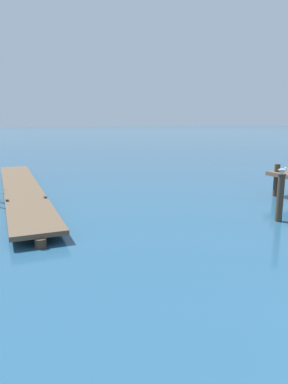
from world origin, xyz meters
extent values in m
cube|color=brown|center=(-6.57, 17.66, 0.37)|extent=(2.45, 16.97, 0.16)
cylinder|color=#3D3023|center=(-6.25, 9.21, 0.15)|extent=(0.36, 0.36, 0.29)
cylinder|color=#3D3023|center=(-6.46, 14.85, 0.15)|extent=(0.36, 0.36, 0.29)
cylinder|color=#3D3023|center=(-6.68, 20.48, 0.15)|extent=(0.36, 0.36, 0.29)
cylinder|color=#3D3023|center=(-6.90, 26.12, 0.15)|extent=(0.36, 0.36, 0.29)
cube|color=#333338|center=(-7.24, 14.25, 0.49)|extent=(0.13, 0.20, 0.08)
cube|color=#333338|center=(-5.64, 14.31, 0.49)|extent=(0.13, 0.20, 0.08)
cylinder|color=#3D3023|center=(5.79, 12.61, 0.84)|extent=(0.28, 0.28, 1.67)
cylinder|color=#3D3023|center=(2.68, 8.89, 0.94)|extent=(0.26, 0.26, 1.87)
cylinder|color=#28282D|center=(2.68, 8.89, 1.84)|extent=(0.30, 0.30, 0.06)
cylinder|color=gold|center=(2.70, 8.90, 1.91)|extent=(0.01, 0.01, 0.07)
cylinder|color=gold|center=(2.66, 8.87, 1.91)|extent=(0.01, 0.01, 0.07)
ellipsoid|color=white|center=(2.68, 8.89, 2.01)|extent=(0.28, 0.29, 0.13)
ellipsoid|color=silver|center=(2.71, 8.94, 2.02)|extent=(0.18, 0.20, 0.09)
ellipsoid|color=#383838|center=(2.63, 9.02, 2.02)|extent=(0.07, 0.07, 0.04)
ellipsoid|color=silver|center=(2.63, 8.86, 2.02)|extent=(0.18, 0.20, 0.09)
ellipsoid|color=#383838|center=(2.56, 8.95, 2.02)|extent=(0.07, 0.07, 0.04)
cone|color=white|center=(2.58, 9.00, 2.01)|extent=(0.11, 0.11, 0.07)
sphere|color=white|center=(2.76, 8.80, 2.10)|extent=(0.08, 0.08, 0.08)
cone|color=gold|center=(2.79, 8.77, 2.09)|extent=(0.05, 0.05, 0.02)
camera|label=1|loc=(-6.82, -1.38, 3.89)|focal=32.24mm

